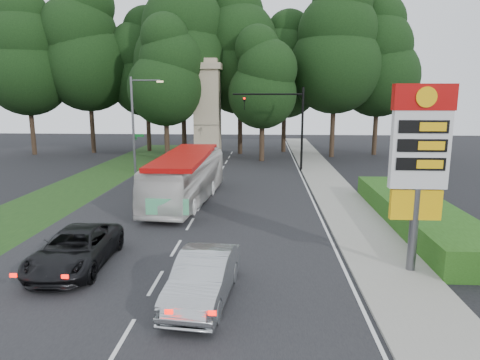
# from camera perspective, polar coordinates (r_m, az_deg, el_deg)

# --- Properties ---
(ground) EXTENTS (120.00, 120.00, 0.00)m
(ground) POSITION_cam_1_polar(r_m,az_deg,el_deg) (15.19, -11.65, -14.16)
(ground) COLOR black
(ground) RESTS_ON ground
(road_surface) EXTENTS (14.00, 80.00, 0.02)m
(road_surface) POSITION_cam_1_polar(r_m,az_deg,el_deg) (26.32, -5.01, -3.05)
(road_surface) COLOR black
(road_surface) RESTS_ON ground
(sidewalk_right) EXTENTS (3.00, 80.00, 0.12)m
(sidewalk_right) POSITION_cam_1_polar(r_m,az_deg,el_deg) (26.48, 13.54, -3.12)
(sidewalk_right) COLOR gray
(sidewalk_right) RESTS_ON ground
(grass_verge_left) EXTENTS (5.00, 50.00, 0.02)m
(grass_verge_left) POSITION_cam_1_polar(r_m,az_deg,el_deg) (34.54, -19.34, -0.23)
(grass_verge_left) COLOR #193814
(grass_verge_left) RESTS_ON ground
(hedge) EXTENTS (3.00, 14.00, 1.20)m
(hedge) POSITION_cam_1_polar(r_m,az_deg,el_deg) (23.37, 22.61, -4.21)
(hedge) COLOR #214813
(hedge) RESTS_ON ground
(gas_station_pylon) EXTENTS (2.10, 0.45, 6.85)m
(gas_station_pylon) POSITION_cam_1_polar(r_m,az_deg,el_deg) (16.32, 22.84, 3.27)
(gas_station_pylon) COLOR #59595E
(gas_station_pylon) RESTS_ON ground
(traffic_signal_mast) EXTENTS (6.10, 0.35, 7.20)m
(traffic_signal_mast) POSITION_cam_1_polar(r_m,az_deg,el_deg) (37.34, 6.30, 8.35)
(traffic_signal_mast) COLOR black
(traffic_signal_mast) RESTS_ON ground
(streetlight_signs) EXTENTS (2.75, 0.98, 8.00)m
(streetlight_signs) POSITION_cam_1_polar(r_m,az_deg,el_deg) (36.91, -13.77, 7.71)
(streetlight_signs) COLOR #59595E
(streetlight_signs) RESTS_ON ground
(monument) EXTENTS (3.00, 3.00, 10.05)m
(monument) POSITION_cam_1_polar(r_m,az_deg,el_deg) (43.65, -4.36, 9.34)
(monument) COLOR tan
(monument) RESTS_ON ground
(tree_far_west) EXTENTS (8.96, 8.96, 17.60)m
(tree_far_west) POSITION_cam_1_polar(r_m,az_deg,el_deg) (53.10, -26.67, 14.57)
(tree_far_west) COLOR #2D2116
(tree_far_west) RESTS_ON ground
(tree_west_mid) EXTENTS (9.80, 9.80, 19.25)m
(tree_west_mid) POSITION_cam_1_polar(r_m,az_deg,el_deg) (52.40, -19.71, 16.25)
(tree_west_mid) COLOR #2D2116
(tree_west_mid) RESTS_ON ground
(tree_west_near) EXTENTS (8.40, 8.40, 16.50)m
(tree_west_near) POSITION_cam_1_polar(r_m,az_deg,el_deg) (52.22, -12.43, 14.80)
(tree_west_near) COLOR #2D2116
(tree_west_near) RESTS_ON ground
(tree_center_left) EXTENTS (10.08, 10.08, 19.80)m
(tree_center_left) POSITION_cam_1_polar(r_m,az_deg,el_deg) (47.40, -7.77, 17.79)
(tree_center_left) COLOR #2D2116
(tree_center_left) RESTS_ON ground
(tree_center_right) EXTENTS (9.24, 9.24, 18.15)m
(tree_center_right) POSITION_cam_1_polar(r_m,az_deg,el_deg) (48.55, 0.01, 16.53)
(tree_center_right) COLOR #2D2116
(tree_center_right) RESTS_ON ground
(tree_east_near) EXTENTS (8.12, 8.12, 15.95)m
(tree_east_near) POSITION_cam_1_polar(r_m,az_deg,el_deg) (50.41, 6.02, 14.75)
(tree_east_near) COLOR #2D2116
(tree_east_near) RESTS_ON ground
(tree_east_mid) EXTENTS (9.52, 9.52, 18.70)m
(tree_east_mid) POSITION_cam_1_polar(r_m,az_deg,el_deg) (47.08, 12.66, 16.85)
(tree_east_mid) COLOR #2D2116
(tree_east_mid) RESTS_ON ground
(tree_far_east) EXTENTS (8.68, 8.68, 17.05)m
(tree_far_east) POSITION_cam_1_polar(r_m,az_deg,el_deg) (49.94, 18.10, 15.08)
(tree_far_east) COLOR #2D2116
(tree_far_east) RESTS_ON ground
(tree_monument_left) EXTENTS (7.28, 7.28, 14.30)m
(tree_monument_left) POSITION_cam_1_polar(r_m,az_deg,el_deg) (43.42, -10.01, 13.92)
(tree_monument_left) COLOR #2D2116
(tree_monument_left) RESTS_ON ground
(tree_monument_right) EXTENTS (6.72, 6.72, 13.20)m
(tree_monument_right) POSITION_cam_1_polar(r_m,az_deg,el_deg) (42.78, 3.01, 13.21)
(tree_monument_right) COLOR #2D2116
(tree_monument_right) RESTS_ON ground
(transit_bus) EXTENTS (3.47, 10.97, 3.00)m
(transit_bus) POSITION_cam_1_polar(r_m,az_deg,el_deg) (26.32, -7.18, 0.24)
(transit_bus) COLOR white
(transit_bus) RESTS_ON ground
(sedan_silver) EXTENTS (2.09, 4.84, 1.55)m
(sedan_silver) POSITION_cam_1_polar(r_m,az_deg,el_deg) (13.97, -4.91, -12.81)
(sedan_silver) COLOR #A3A7AA
(sedan_silver) RESTS_ON ground
(suv_charcoal) EXTENTS (2.63, 5.34, 1.46)m
(suv_charcoal) POSITION_cam_1_polar(r_m,az_deg,el_deg) (17.60, -21.08, -8.56)
(suv_charcoal) COLOR black
(suv_charcoal) RESTS_ON ground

